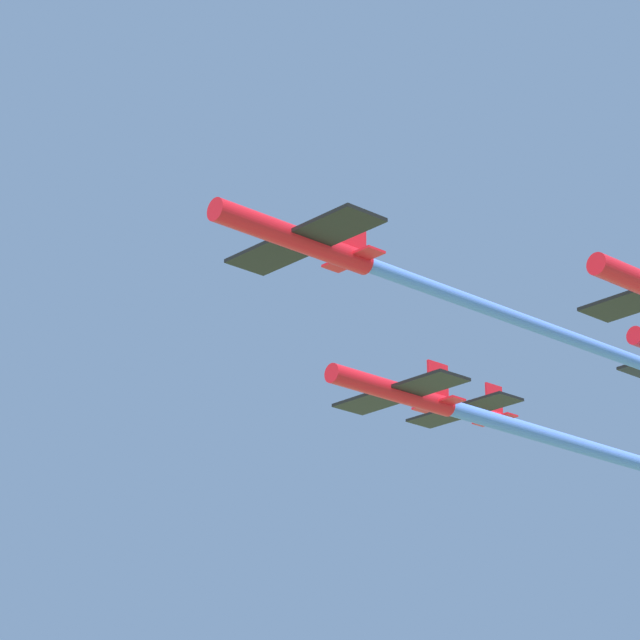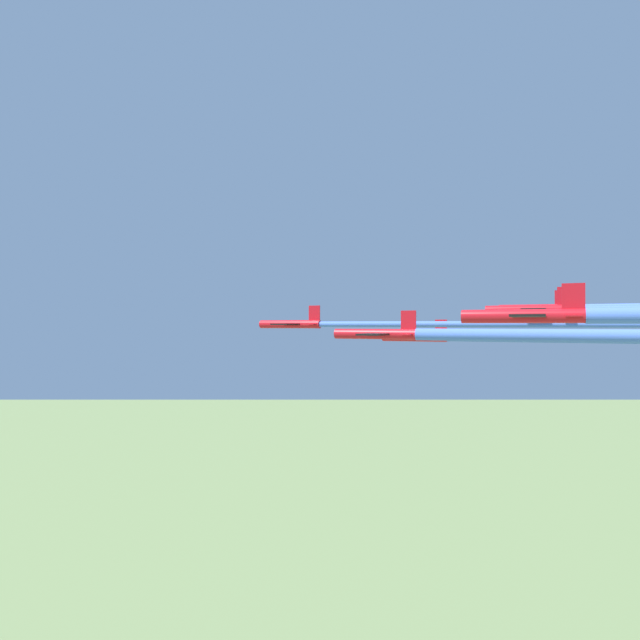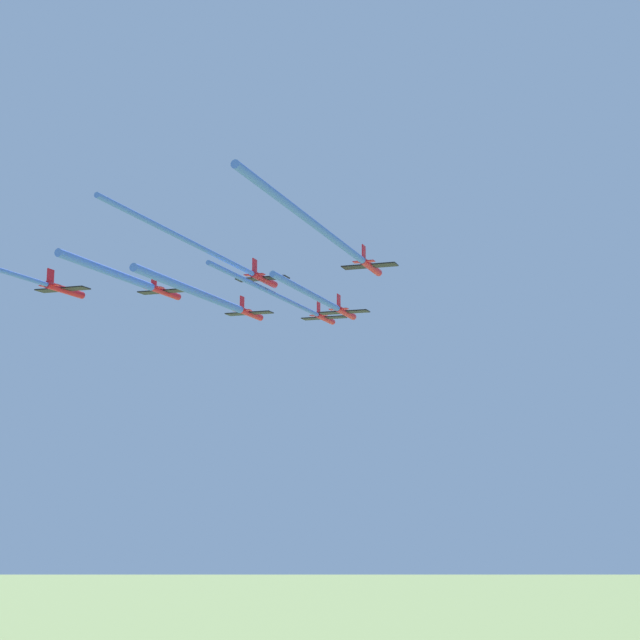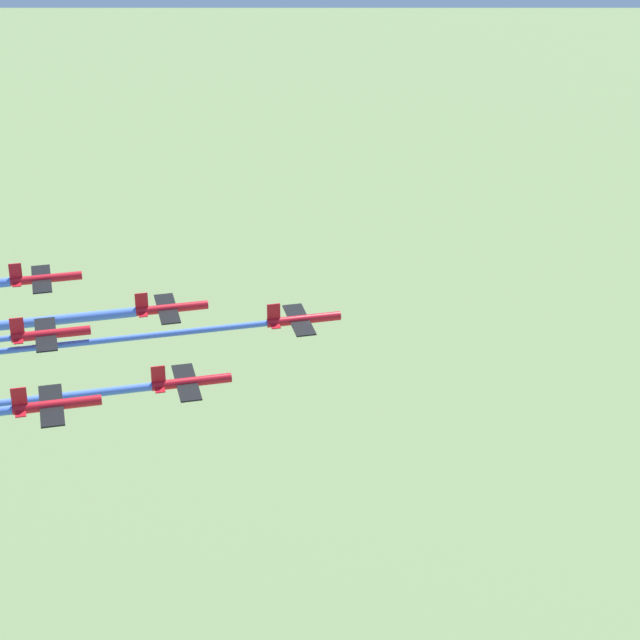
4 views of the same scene
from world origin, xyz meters
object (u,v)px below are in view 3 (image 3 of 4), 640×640
(jet_3, at_px, (164,292))
(jet_0, at_px, (324,318))
(jet_6, at_px, (64,289))
(jet_5, at_px, (370,266))
(jet_2, at_px, (345,312))
(jet_4, at_px, (263,279))
(jet_1, at_px, (250,313))

(jet_3, bearing_deg, jet_0, 59.53)
(jet_6, bearing_deg, jet_5, 18.78)
(jet_0, distance_m, jet_6, 59.33)
(jet_2, relative_size, jet_3, 1.00)
(jet_5, xyz_separation_m, jet_6, (52.75, 4.45, -4.04))
(jet_4, relative_size, jet_6, 1.00)
(jet_0, height_order, jet_6, jet_0)
(jet_1, distance_m, jet_2, 20.07)
(jet_0, relative_size, jet_4, 1.00)
(jet_1, xyz_separation_m, jet_4, (-5.62, 18.96, 2.99))
(jet_6, bearing_deg, jet_1, 59.53)
(jet_4, bearing_deg, jet_1, 120.47)
(jet_1, height_order, jet_4, jet_4)
(jet_1, xyz_separation_m, jet_5, (-25.08, 23.79, 3.80))
(jet_5, bearing_deg, jet_3, 180.00)
(jet_2, bearing_deg, jet_6, -139.64)
(jet_0, distance_m, jet_3, 39.55)
(jet_4, relative_size, jet_5, 1.00)
(jet_4, bearing_deg, jet_3, 180.00)
(jet_2, height_order, jet_6, jet_6)
(jet_3, height_order, jet_6, jet_3)
(jet_0, xyz_separation_m, jet_6, (41.52, 42.36, -1.43))
(jet_3, height_order, jet_4, jet_4)
(jet_0, relative_size, jet_2, 1.00)
(jet_1, bearing_deg, jet_6, -120.47)
(jet_3, xyz_separation_m, jet_5, (-38.92, 9.67, 1.89))
(jet_2, height_order, jet_5, jet_5)
(jet_6, bearing_deg, jet_3, 59.53)
(jet_2, height_order, jet_3, jet_3)
(jet_0, relative_size, jet_6, 1.00)
(jet_1, xyz_separation_m, jet_3, (13.84, 14.12, 1.92))
(jet_0, height_order, jet_4, jet_4)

